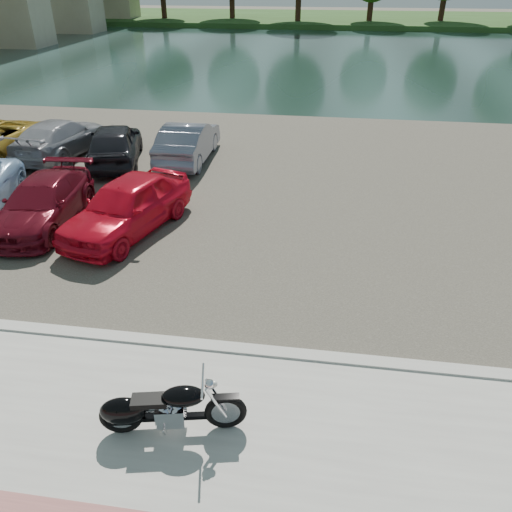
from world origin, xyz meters
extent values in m
plane|color=#595447|center=(0.00, 0.00, 0.00)|extent=(200.00, 200.00, 0.00)
cube|color=#A4A19B|center=(0.00, -1.00, 0.05)|extent=(60.00, 6.00, 0.10)
cube|color=#A4A19B|center=(0.00, 2.00, 0.07)|extent=(60.00, 0.30, 0.14)
cube|color=#413D34|center=(0.00, 11.00, 0.02)|extent=(60.00, 18.00, 0.04)
cube|color=#192E29|center=(0.00, 40.00, 0.00)|extent=(120.00, 40.00, 0.00)
cube|color=#244318|center=(0.00, 72.00, 0.30)|extent=(120.00, 24.00, 0.60)
cube|color=tan|center=(-28.00, 42.00, 3.60)|extent=(6.00, 4.00, 7.20)
cylinder|color=#371D14|center=(6.00, 66.00, 2.85)|extent=(0.70, 0.70, 4.50)
torus|color=black|center=(0.68, 0.10, 0.44)|extent=(0.69, 0.26, 0.68)
torus|color=black|center=(-0.93, -0.24, 0.44)|extent=(0.69, 0.26, 0.68)
cylinder|color=#B2B2B7|center=(0.68, 0.10, 0.44)|extent=(0.46, 0.15, 0.46)
cylinder|color=#B2B2B7|center=(-0.93, -0.24, 0.44)|extent=(0.46, 0.15, 0.46)
cylinder|color=silver|center=(0.57, -0.03, 0.74)|extent=(0.33, 0.12, 0.63)
cylinder|color=silver|center=(0.52, 0.17, 0.74)|extent=(0.33, 0.12, 0.63)
cylinder|color=silver|center=(0.36, 0.03, 1.13)|extent=(0.19, 0.74, 0.04)
sphere|color=silver|center=(0.46, 0.05, 1.05)|extent=(0.19, 0.19, 0.16)
sphere|color=silver|center=(0.53, 0.06, 1.05)|extent=(0.13, 0.13, 0.11)
cube|color=black|center=(0.68, 0.10, 0.75)|extent=(0.47, 0.23, 0.06)
cube|color=black|center=(-0.13, -0.07, 0.38)|extent=(1.19, 0.35, 0.08)
cube|color=silver|center=(-0.17, -0.08, 0.45)|extent=(0.51, 0.41, 0.34)
cylinder|color=silver|center=(-0.08, -0.06, 0.65)|extent=(0.28, 0.23, 0.27)
cylinder|color=silver|center=(-0.27, -0.10, 0.65)|extent=(0.28, 0.23, 0.27)
ellipsoid|color=black|center=(0.05, -0.04, 0.82)|extent=(0.74, 0.49, 0.32)
cube|color=black|center=(-0.47, -0.15, 0.76)|extent=(0.60, 0.39, 0.10)
ellipsoid|color=black|center=(-0.88, -0.23, 0.56)|extent=(0.78, 0.48, 0.50)
cube|color=black|center=(-0.93, -0.24, 0.49)|extent=(0.43, 0.26, 0.30)
cylinder|color=silver|center=(-0.50, 0.01, 0.32)|extent=(1.09, 0.31, 0.09)
cylinder|color=silver|center=(-0.50, 0.01, 0.40)|extent=(1.09, 0.31, 0.09)
cylinder|color=#B2B2B7|center=(-0.23, -0.28, 0.23)|extent=(0.05, 0.14, 0.22)
imported|color=maroon|center=(-6.03, 6.76, 0.69)|extent=(2.14, 4.59, 1.30)
imported|color=red|center=(-3.43, 6.64, 0.81)|extent=(3.00, 4.84, 1.54)
imported|color=#9C9BA3|center=(-8.47, 12.59, 0.75)|extent=(2.38, 5.01, 1.41)
imported|color=black|center=(-6.00, 12.03, 0.80)|extent=(2.94, 4.78, 1.52)
imported|color=slate|center=(-3.32, 12.71, 0.78)|extent=(1.59, 4.49, 1.48)
camera|label=1|loc=(1.98, -5.38, 6.57)|focal=35.00mm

